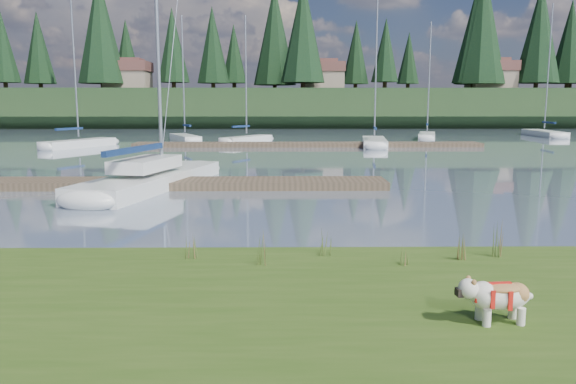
{
  "coord_description": "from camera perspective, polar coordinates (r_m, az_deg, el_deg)",
  "views": [
    {
      "loc": [
        0.01,
        -12.28,
        3.14
      ],
      "look_at": [
        0.15,
        -0.5,
        1.3
      ],
      "focal_mm": 35.0,
      "sensor_mm": 36.0,
      "label": 1
    }
  ],
  "objects": [
    {
      "name": "sailboat_bg_3",
      "position": [
        44.3,
        8.72,
        5.14
      ],
      "size": [
        2.73,
        8.59,
        12.35
      ],
      "rotation": [
        0.0,
        0.0,
        1.44
      ],
      "color": "silver",
      "rests_on": "ground"
    },
    {
      "name": "mud_lip",
      "position": [
        11.11,
        -0.72,
        -7.15
      ],
      "size": [
        60.0,
        0.5,
        0.14
      ],
      "primitive_type": "cube",
      "color": "#33281C",
      "rests_on": "ground"
    },
    {
      "name": "conifer_7",
      "position": [
        93.7,
        26.73,
        13.5
      ],
      "size": [
        5.28,
        5.28,
        13.2
      ],
      "color": "#382619",
      "rests_on": "ridge"
    },
    {
      "name": "weed_5",
      "position": [
        11.1,
        20.54,
        -4.62
      ],
      "size": [
        0.17,
        0.14,
        0.72
      ],
      "color": "#475B23",
      "rests_on": "bank"
    },
    {
      "name": "weed_3",
      "position": [
        10.45,
        -9.78,
        -5.53
      ],
      "size": [
        0.17,
        0.14,
        0.5
      ],
      "color": "#475B23",
      "rests_on": "bank"
    },
    {
      "name": "conifer_5",
      "position": [
        83.98,
        9.89,
        14.01
      ],
      "size": [
        3.96,
        3.96,
        10.35
      ],
      "color": "#382619",
      "rests_on": "ridge"
    },
    {
      "name": "sailboat_bg_4",
      "position": [
        53.39,
        13.94,
        5.61
      ],
      "size": [
        3.16,
        7.16,
        10.49
      ],
      "rotation": [
        0.0,
        0.0,
        1.31
      ],
      "color": "silver",
      "rests_on": "ground"
    },
    {
      "name": "bank",
      "position": [
        6.94,
        -0.74,
        -16.38
      ],
      "size": [
        60.0,
        9.0,
        0.35
      ],
      "primitive_type": "cube",
      "color": "#354E17",
      "rests_on": "ground"
    },
    {
      "name": "bulldog",
      "position": [
        7.81,
        20.63,
        -9.73
      ],
      "size": [
        1.0,
        0.47,
        0.59
      ],
      "rotation": [
        0.0,
        0.0,
        3.22
      ],
      "color": "silver",
      "rests_on": "bank"
    },
    {
      "name": "dock_near",
      "position": [
        21.86,
        -11.26,
        0.85
      ],
      "size": [
        16.0,
        2.0,
        0.3
      ],
      "primitive_type": "cube",
      "color": "#4C3D2C",
      "rests_on": "ground"
    },
    {
      "name": "weed_4",
      "position": [
        10.12,
        11.78,
        -6.27
      ],
      "size": [
        0.17,
        0.14,
        0.42
      ],
      "color": "#475B23",
      "rests_on": "bank"
    },
    {
      "name": "conifer_3",
      "position": [
        85.3,
        -7.68,
        14.59
      ],
      "size": [
        4.84,
        4.84,
        12.25
      ],
      "color": "#382619",
      "rests_on": "ridge"
    },
    {
      "name": "conifer_1",
      "position": [
        92.75,
        -26.99,
        12.98
      ],
      "size": [
        4.4,
        4.4,
        11.3
      ],
      "color": "#382619",
      "rests_on": "ridge"
    },
    {
      "name": "house_0",
      "position": [
        85.27,
        -15.97,
        11.35
      ],
      "size": [
        6.3,
        5.3,
        4.65
      ],
      "color": "gray",
      "rests_on": "ridge"
    },
    {
      "name": "house_2",
      "position": [
        86.73,
        19.93,
        11.12
      ],
      "size": [
        6.3,
        5.3,
        4.65
      ],
      "color": "gray",
      "rests_on": "ridge"
    },
    {
      "name": "ground",
      "position": [
        42.39,
        -0.71,
        4.64
      ],
      "size": [
        200.0,
        200.0,
        0.0
      ],
      "primitive_type": "plane",
      "color": "slate",
      "rests_on": "ground"
    },
    {
      "name": "dock_far",
      "position": [
        42.43,
        2.0,
        4.84
      ],
      "size": [
        26.0,
        2.2,
        0.3
      ],
      "primitive_type": "cube",
      "color": "#4C3D2C",
      "rests_on": "ground"
    },
    {
      "name": "sailboat_main",
      "position": [
        22.73,
        -12.73,
        1.79
      ],
      "size": [
        4.36,
        10.51,
        14.69
      ],
      "rotation": [
        0.0,
        0.0,
        1.34
      ],
      "color": "silver",
      "rests_on": "ground"
    },
    {
      "name": "sailboat_bg_5",
      "position": [
        62.43,
        24.31,
        5.51
      ],
      "size": [
        2.6,
        9.24,
        12.9
      ],
      "rotation": [
        0.0,
        0.0,
        1.48
      ],
      "color": "silver",
      "rests_on": "ground"
    },
    {
      "name": "house_1",
      "position": [
        83.6,
        3.49,
        11.73
      ],
      "size": [
        6.3,
        5.3,
        4.65
      ],
      "color": "gray",
      "rests_on": "ridge"
    },
    {
      "name": "ridge",
      "position": [
        85.28,
        -0.71,
        8.45
      ],
      "size": [
        200.0,
        20.0,
        5.0
      ],
      "primitive_type": "cube",
      "color": "black",
      "rests_on": "ground"
    },
    {
      "name": "weed_2",
      "position": [
        10.64,
        17.39,
        -5.14
      ],
      "size": [
        0.17,
        0.14,
        0.68
      ],
      "color": "#475B23",
      "rests_on": "bank"
    },
    {
      "name": "sailboat_bg_2",
      "position": [
        46.76,
        -3.82,
        5.42
      ],
      "size": [
        4.51,
        6.48,
        10.24
      ],
      "rotation": [
        0.0,
        0.0,
        1.05
      ],
      "color": "silver",
      "rests_on": "ground"
    },
    {
      "name": "conifer_4",
      "position": [
        78.96,
        1.54,
        16.12
      ],
      "size": [
        6.16,
        6.16,
        15.1
      ],
      "color": "#382619",
      "rests_on": "ridge"
    },
    {
      "name": "sailboat_bg_1",
      "position": [
        49.6,
        -10.58,
        5.49
      ],
      "size": [
        3.95,
        7.02,
        10.58
      ],
      "rotation": [
        0.0,
        0.0,
        1.96
      ],
      "color": "silver",
      "rests_on": "ground"
    },
    {
      "name": "sailboat_bg_0",
      "position": [
        44.83,
        -19.91,
        4.76
      ],
      "size": [
        4.32,
        7.17,
        10.59
      ],
      "rotation": [
        0.0,
        0.0,
        1.14
      ],
      "color": "silver",
      "rests_on": "ground"
    },
    {
      "name": "weed_0",
      "position": [
        9.89,
        -2.64,
        -5.83
      ],
      "size": [
        0.17,
        0.14,
        0.66
      ],
      "color": "#475B23",
      "rests_on": "bank"
    },
    {
      "name": "conifer_2",
      "position": [
        84.72,
        -18.55,
        15.49
      ],
      "size": [
        6.6,
        6.6,
        16.05
      ],
      "color": "#382619",
      "rests_on": "ridge"
    },
    {
      "name": "weed_1",
      "position": [
        10.53,
        3.91,
        -5.13
      ],
      "size": [
        0.17,
        0.14,
        0.57
      ],
      "color": "#475B23",
      "rests_on": "bank"
    },
    {
      "name": "conifer_6",
      "position": [
        85.71,
        19.11,
        15.69
      ],
      "size": [
        7.04,
        7.04,
        17.0
      ],
      "color": "#382619",
      "rests_on": "ridge"
    }
  ]
}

